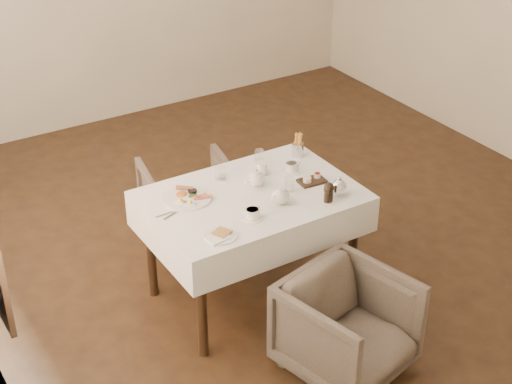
{
  "coord_description": "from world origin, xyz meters",
  "views": [
    {
      "loc": [
        -2.78,
        -4.05,
        3.15
      ],
      "look_at": [
        -0.67,
        -0.64,
        0.82
      ],
      "focal_mm": 55.0,
      "sensor_mm": 36.0,
      "label": 1
    }
  ],
  "objects_px": {
    "table": "(251,211)",
    "teapot_centre": "(256,178)",
    "armchair_near": "(347,327)",
    "armchair_far": "(189,201)",
    "breakfast_plate": "(187,197)"
  },
  "relations": [
    {
      "from": "armchair_near",
      "to": "breakfast_plate",
      "type": "height_order",
      "value": "breakfast_plate"
    },
    {
      "from": "armchair_near",
      "to": "armchair_far",
      "type": "height_order",
      "value": "armchair_near"
    },
    {
      "from": "table",
      "to": "breakfast_plate",
      "type": "distance_m",
      "value": 0.41
    },
    {
      "from": "breakfast_plate",
      "to": "teapot_centre",
      "type": "height_order",
      "value": "teapot_centre"
    },
    {
      "from": "armchair_near",
      "to": "teapot_centre",
      "type": "distance_m",
      "value": 1.07
    },
    {
      "from": "teapot_centre",
      "to": "armchair_far",
      "type": "bearing_deg",
      "value": 93.04
    },
    {
      "from": "teapot_centre",
      "to": "table",
      "type": "bearing_deg",
      "value": -140.11
    },
    {
      "from": "armchair_far",
      "to": "breakfast_plate",
      "type": "xyz_separation_m",
      "value": [
        -0.35,
        -0.68,
        0.48
      ]
    },
    {
      "from": "armchair_near",
      "to": "armchair_far",
      "type": "xyz_separation_m",
      "value": [
        -0.1,
        1.71,
        -0.01
      ]
    },
    {
      "from": "table",
      "to": "breakfast_plate",
      "type": "height_order",
      "value": "breakfast_plate"
    },
    {
      "from": "table",
      "to": "teapot_centre",
      "type": "bearing_deg",
      "value": 43.01
    },
    {
      "from": "breakfast_plate",
      "to": "teapot_centre",
      "type": "bearing_deg",
      "value": -35.98
    },
    {
      "from": "armchair_far",
      "to": "table",
      "type": "bearing_deg",
      "value": 100.61
    },
    {
      "from": "table",
      "to": "teapot_centre",
      "type": "relative_size",
      "value": 8.49
    },
    {
      "from": "table",
      "to": "teapot_centre",
      "type": "height_order",
      "value": "teapot_centre"
    }
  ]
}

